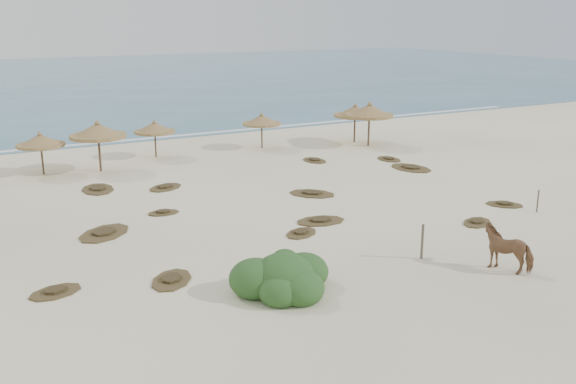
% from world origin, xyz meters
% --- Properties ---
extents(ground, '(160.00, 160.00, 0.00)m').
position_xyz_m(ground, '(0.00, 0.00, 0.00)').
color(ground, '#F6ECCA').
rests_on(ground, ground).
extents(ocean, '(200.00, 100.00, 0.01)m').
position_xyz_m(ocean, '(0.00, 75.00, 0.00)').
color(ocean, '#255971').
rests_on(ocean, ground).
extents(foam_line, '(70.00, 0.60, 0.01)m').
position_xyz_m(foam_line, '(0.00, 26.00, 0.00)').
color(foam_line, silver).
rests_on(foam_line, ground).
extents(palapa_1, '(3.99, 3.99, 3.07)m').
position_xyz_m(palapa_1, '(-6.15, 17.29, 2.38)').
color(palapa_1, brown).
rests_on(palapa_1, ground).
extents(palapa_2, '(3.05, 3.05, 2.54)m').
position_xyz_m(palapa_2, '(-9.25, 18.05, 1.97)').
color(palapa_2, brown).
rests_on(palapa_2, ground).
extents(palapa_3, '(2.64, 2.64, 2.46)m').
position_xyz_m(palapa_3, '(-2.12, 19.45, 1.91)').
color(palapa_3, brown).
rests_on(palapa_3, ground).
extents(palapa_4, '(3.08, 3.08, 2.49)m').
position_xyz_m(palapa_4, '(5.23, 18.83, 1.93)').
color(palapa_4, brown).
rests_on(palapa_4, ground).
extents(palapa_5, '(4.26, 4.26, 3.15)m').
position_xyz_m(palapa_5, '(12.19, 15.98, 2.45)').
color(palapa_5, brown).
rests_on(palapa_5, ground).
extents(palapa_6, '(3.15, 3.15, 2.84)m').
position_xyz_m(palapa_6, '(12.06, 17.55, 2.20)').
color(palapa_6, brown).
rests_on(palapa_6, ground).
extents(horse, '(1.67, 2.10, 1.62)m').
position_xyz_m(horse, '(3.46, -5.04, 0.81)').
color(horse, '#956A43').
rests_on(horse, ground).
extents(fence_post_near, '(0.12, 0.12, 1.37)m').
position_xyz_m(fence_post_near, '(1.39, -2.76, 0.69)').
color(fence_post_near, brown).
rests_on(fence_post_near, ground).
extents(fence_post_far, '(0.09, 0.09, 1.08)m').
position_xyz_m(fence_post_far, '(10.03, -0.69, 0.54)').
color(fence_post_far, brown).
rests_on(fence_post_far, ground).
extents(bush, '(3.53, 3.11, 1.58)m').
position_xyz_m(bush, '(-4.67, -2.99, 0.52)').
color(bush, '#325725').
rests_on(bush, ground).
extents(scrub_0, '(2.02, 1.59, 0.16)m').
position_xyz_m(scrub_0, '(-11.40, 0.60, 0.05)').
color(scrub_0, '#4F4023').
rests_on(scrub_0, ground).
extents(scrub_1, '(3.11, 3.06, 0.16)m').
position_xyz_m(scrub_1, '(-8.59, 5.83, 0.05)').
color(scrub_1, '#4F4023').
rests_on(scrub_1, ground).
extents(scrub_2, '(2.02, 1.80, 0.16)m').
position_xyz_m(scrub_2, '(-1.24, 1.87, 0.05)').
color(scrub_2, '#4F4023').
rests_on(scrub_2, ground).
extents(scrub_3, '(2.77, 2.86, 0.16)m').
position_xyz_m(scrub_3, '(2.29, 6.98, 0.05)').
color(scrub_3, '#4F4023').
rests_on(scrub_3, ground).
extents(scrub_4, '(2.02, 2.06, 0.16)m').
position_xyz_m(scrub_4, '(9.54, 0.84, 0.05)').
color(scrub_4, '#4F4023').
rests_on(scrub_4, ground).
extents(scrub_5, '(2.23, 3.04, 0.16)m').
position_xyz_m(scrub_5, '(10.42, 9.07, 0.05)').
color(scrub_5, '#4F4023').
rests_on(scrub_5, ground).
extents(scrub_6, '(1.92, 2.68, 0.16)m').
position_xyz_m(scrub_6, '(-7.25, 13.12, 0.05)').
color(scrub_6, '#4F4023').
rests_on(scrub_6, ground).
extents(scrub_7, '(1.32, 1.96, 0.16)m').
position_xyz_m(scrub_7, '(6.38, 13.62, 0.05)').
color(scrub_7, '#4F4023').
rests_on(scrub_7, ground).
extents(scrub_9, '(2.43, 1.77, 0.16)m').
position_xyz_m(scrub_9, '(0.33, 2.91, 0.05)').
color(scrub_9, '#4F4023').
rests_on(scrub_9, ground).
extents(scrub_10, '(1.25, 1.91, 0.16)m').
position_xyz_m(scrub_10, '(10.74, 11.66, 0.05)').
color(scrub_10, '#4F4023').
rests_on(scrub_10, ground).
extents(scrub_11, '(2.25, 2.41, 0.16)m').
position_xyz_m(scrub_11, '(-7.67, -0.29, 0.05)').
color(scrub_11, '#4F4023').
rests_on(scrub_11, ground).
extents(scrub_12, '(2.03, 1.77, 0.16)m').
position_xyz_m(scrub_12, '(6.34, -0.60, 0.05)').
color(scrub_12, '#4F4023').
rests_on(scrub_12, ground).
extents(scrub_13, '(2.46, 2.22, 0.16)m').
position_xyz_m(scrub_13, '(-3.99, 11.77, 0.05)').
color(scrub_13, '#4F4023').
rests_on(scrub_13, ground).
extents(scrub_15, '(1.52, 1.03, 0.16)m').
position_xyz_m(scrub_15, '(-5.49, 7.44, 0.05)').
color(scrub_15, '#4F4023').
rests_on(scrub_15, ground).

